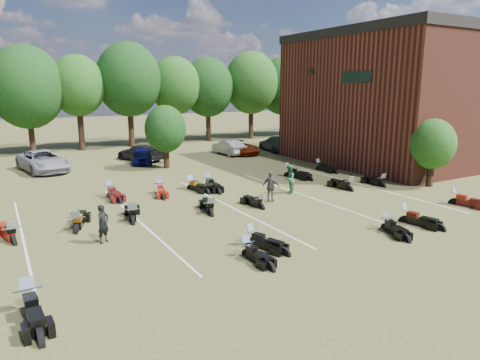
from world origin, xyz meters
TOP-DOWN VIEW (x-y plane):
  - ground at (0.00, 0.00)m, footprint 160.00×160.00m
  - car_2 at (-10.60, 18.90)m, footprint 3.75×6.19m
  - car_3 at (-2.73, 20.09)m, footprint 3.61×5.13m
  - car_4 at (-2.96, 18.59)m, footprint 2.86×4.27m
  - car_5 at (5.54, 19.11)m, footprint 1.65×4.28m
  - car_6 at (6.60, 18.88)m, footprint 2.33×4.87m
  - car_7 at (10.78, 18.68)m, footprint 2.95×5.54m
  - person_black at (-10.09, 1.06)m, footprint 0.70×0.65m
  - person_green at (1.51, 4.02)m, footprint 1.07×1.05m
  - person_grey at (-0.55, 2.91)m, footprint 0.87×1.10m
  - motorcycle_0 at (-13.22, -3.57)m, footprint 0.93×2.54m
  - motorcycle_2 at (-4.96, -2.27)m, footprint 1.39×2.34m
  - motorcycle_3 at (-5.73, -3.18)m, footprint 0.75×2.07m
  - motorcycle_4 at (1.26, -3.65)m, footprint 1.22×2.21m
  - motorcycle_5 at (2.94, -3.34)m, footprint 1.15×2.34m
  - motorcycle_6 at (7.96, -2.50)m, footprint 1.19×2.39m
  - motorcycle_7 at (-13.37, 2.78)m, footprint 1.24×2.56m
  - motorcycle_8 at (-10.85, 3.01)m, footprint 1.55×2.60m
  - motorcycle_9 at (-8.32, 2.99)m, footprint 1.40×2.64m
  - motorcycle_10 at (-4.56, 2.29)m, footprint 1.38×2.54m
  - motorcycle_11 at (-1.78, 2.03)m, footprint 0.83×2.15m
  - motorcycle_12 at (5.11, 2.64)m, footprint 0.74×2.31m
  - motorcycle_13 at (7.71, 2.41)m, footprint 0.83×2.25m
  - motorcycle_14 at (-8.06, 8.62)m, footprint 0.91×2.48m
  - motorcycle_15 at (-5.25, 7.99)m, footprint 1.14×2.29m
  - motorcycle_16 at (-3.10, 8.09)m, footprint 1.16×2.18m
  - motorcycle_17 at (-3.23, 7.92)m, footprint 1.19×2.30m
  - motorcycle_18 at (-2.10, 7.81)m, footprint 0.97×2.53m
  - motorcycle_19 at (4.34, 7.96)m, footprint 1.44×2.63m
  - motorcycle_20 at (7.85, 8.77)m, footprint 0.96×2.28m
  - brick_building at (22.00, 9.00)m, footprint 25.40×15.20m
  - tree_line at (-1.00, 29.00)m, footprint 56.00×6.00m
  - young_tree_near_building at (10.50, 1.00)m, footprint 2.80×2.80m
  - young_tree_midfield at (-2.00, 15.50)m, footprint 3.20×3.20m
  - parking_lines at (-3.00, 3.00)m, footprint 20.10×14.00m

SIDE VIEW (x-z plane):
  - ground at x=0.00m, z-range 0.00..0.00m
  - motorcycle_0 at x=-13.22m, z-range -0.70..0.70m
  - motorcycle_2 at x=-4.96m, z-range -0.62..0.62m
  - motorcycle_3 at x=-5.73m, z-range -0.57..0.57m
  - motorcycle_4 at x=1.26m, z-range -0.59..0.59m
  - motorcycle_5 at x=2.94m, z-range -0.63..0.63m
  - motorcycle_6 at x=7.96m, z-range -0.64..0.64m
  - motorcycle_7 at x=-13.37m, z-range -0.69..0.69m
  - motorcycle_8 at x=-10.85m, z-range -0.69..0.69m
  - motorcycle_9 at x=-8.32m, z-range -0.70..0.70m
  - motorcycle_10 at x=-4.56m, z-range -0.67..0.67m
  - motorcycle_11 at x=-1.78m, z-range -0.59..0.59m
  - motorcycle_12 at x=5.11m, z-range -0.64..0.64m
  - motorcycle_13 at x=7.71m, z-range -0.62..0.62m
  - motorcycle_14 at x=-8.06m, z-range -0.68..0.68m
  - motorcycle_15 at x=-5.25m, z-range -0.61..0.61m
  - motorcycle_16 at x=-3.10m, z-range -0.58..0.58m
  - motorcycle_17 at x=-3.23m, z-range -0.61..0.61m
  - motorcycle_18 at x=-2.10m, z-range -0.69..0.69m
  - motorcycle_19 at x=4.34m, z-range -0.70..0.70m
  - motorcycle_20 at x=7.85m, z-range -0.62..0.62m
  - parking_lines at x=-3.00m, z-range 0.00..0.01m
  - car_6 at x=6.60m, z-range 0.00..1.34m
  - car_4 at x=-2.96m, z-range 0.00..1.35m
  - car_3 at x=-2.73m, z-range 0.00..1.38m
  - car_5 at x=5.54m, z-range 0.00..1.39m
  - car_7 at x=10.78m, z-range 0.00..1.53m
  - car_2 at x=-10.60m, z-range 0.00..1.61m
  - person_black at x=-10.09m, z-range 0.00..1.61m
  - person_green at x=1.51m, z-range 0.00..1.74m
  - person_grey at x=-0.55m, z-range 0.00..1.74m
  - young_tree_near_building at x=10.50m, z-range 0.67..4.83m
  - young_tree_midfield at x=-2.00m, z-range 0.74..5.44m
  - brick_building at x=22.00m, z-range 0.01..10.71m
  - tree_line at x=-1.00m, z-range 1.42..11.20m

